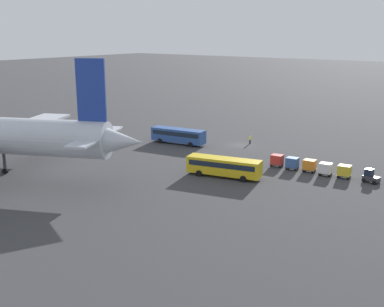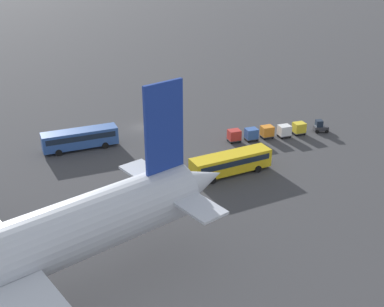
% 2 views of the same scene
% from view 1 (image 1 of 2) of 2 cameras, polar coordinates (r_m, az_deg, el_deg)
% --- Properties ---
extents(ground_plane, '(600.00, 600.00, 0.00)m').
position_cam_1_polar(ground_plane, '(98.20, 5.77, 0.99)').
color(ground_plane, '#38383A').
extents(shuttle_bus_near, '(11.84, 4.14, 3.13)m').
position_cam_1_polar(shuttle_bus_near, '(98.57, -1.64, 2.24)').
color(shuttle_bus_near, '#2D5199').
rests_on(shuttle_bus_near, ground).
extents(shuttle_bus_far, '(12.22, 5.21, 3.03)m').
position_cam_1_polar(shuttle_bus_far, '(76.30, 3.81, -1.44)').
color(shuttle_bus_far, gold).
rests_on(shuttle_bus_far, ground).
extents(baggage_tug, '(2.59, 1.99, 2.10)m').
position_cam_1_polar(baggage_tug, '(78.45, 20.39, -2.57)').
color(baggage_tug, '#333338').
rests_on(baggage_tug, ground).
extents(worker_person, '(0.38, 0.38, 1.74)m').
position_cam_1_polar(worker_person, '(99.39, 6.89, 1.64)').
color(worker_person, '#1E1E2D').
rests_on(worker_person, ground).
extents(cargo_cart_yellow, '(2.13, 1.84, 2.06)m').
position_cam_1_polar(cargo_cart_yellow, '(79.36, 17.62, -1.96)').
color(cargo_cart_yellow, '#38383D').
rests_on(cargo_cart_yellow, ground).
extents(cargo_cart_white, '(2.13, 1.84, 2.06)m').
position_cam_1_polar(cargo_cart_white, '(79.82, 15.55, -1.71)').
color(cargo_cart_white, '#38383D').
rests_on(cargo_cart_white, ground).
extents(cargo_cart_orange, '(2.13, 1.84, 2.06)m').
position_cam_1_polar(cargo_cart_orange, '(81.19, 13.75, -1.33)').
color(cargo_cart_orange, '#38383D').
rests_on(cargo_cart_orange, ground).
extents(cargo_cart_blue, '(2.13, 1.84, 2.06)m').
position_cam_1_polar(cargo_cart_blue, '(81.97, 11.80, -1.07)').
color(cargo_cart_blue, '#38383D').
rests_on(cargo_cart_blue, ground).
extents(cargo_cart_red, '(2.13, 1.84, 2.06)m').
position_cam_1_polar(cargo_cart_red, '(83.29, 10.05, -0.74)').
color(cargo_cart_red, '#38383D').
rests_on(cargo_cart_red, ground).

